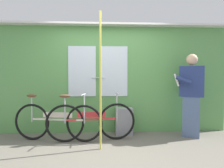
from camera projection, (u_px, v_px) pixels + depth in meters
The scene contains 7 objects.
ground_plane at pixel (109, 156), 3.03m from camera, with size 6.39×4.19×0.04m, color #666056.
train_door_wall at pixel (107, 77), 4.27m from camera, with size 5.39×0.28×2.39m.
bicycle_near_door at pixel (57, 121), 3.69m from camera, with size 1.75×0.47×0.92m.
bicycle_leaning_behind at pixel (91, 121), 3.69m from camera, with size 1.72×0.44×0.93m.
passenger_reading_newspaper at pixel (191, 93), 3.92m from camera, with size 0.63×0.58×1.71m.
trash_bin_by_wall at pixel (124, 121), 4.11m from camera, with size 0.36×0.28×0.57m, color gray.
handrail_pole at pixel (100, 81), 3.24m from camera, with size 0.04×0.04×2.35m, color #C6C14C.
Camera 1 is at (-0.10, -2.98, 1.24)m, focal length 30.65 mm.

